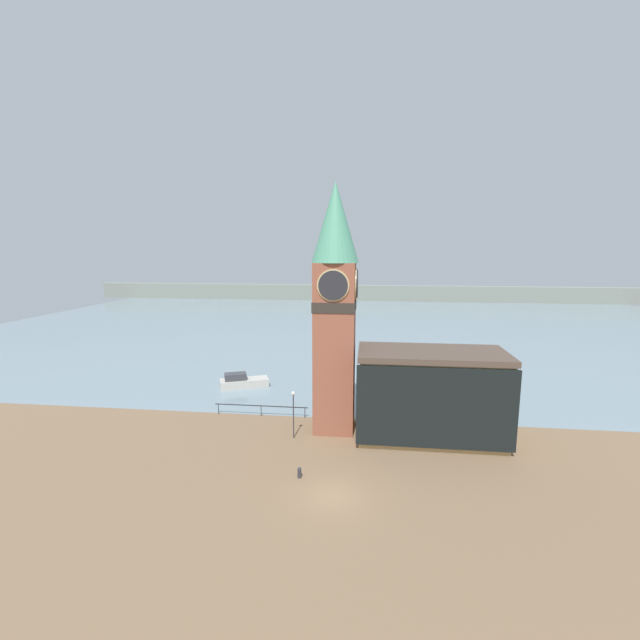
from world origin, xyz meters
TOP-DOWN VIEW (x-y plane):
  - ground_plane at (0.00, 0.00)m, footprint 160.00×160.00m
  - water at (0.00, 73.41)m, footprint 160.00×120.00m
  - far_shoreline at (0.00, 113.41)m, footprint 180.00×3.00m
  - pier_railing at (-8.30, 13.16)m, footprint 9.46×0.08m
  - clock_tower at (-0.77, 10.96)m, footprint 4.13×4.13m
  - pier_building at (7.73, 10.05)m, footprint 12.77×6.35m
  - boat_near at (-12.85, 21.84)m, footprint 6.08×4.07m
  - mooring_bollard_near at (-2.55, 1.99)m, footprint 0.30×0.30m
  - lamp_post at (-4.17, 8.57)m, footprint 0.32×0.32m

SIDE VIEW (x-z plane):
  - water at x=0.00m, z-range 0.00..0.00m
  - ground_plane at x=0.00m, z-range 0.00..0.00m
  - mooring_bollard_near at x=-2.55m, z-range 0.04..0.85m
  - boat_near at x=-12.85m, z-range -0.22..1.55m
  - pier_railing at x=-8.30m, z-range 0.40..1.49m
  - far_shoreline at x=0.00m, z-range 0.00..5.00m
  - lamp_post at x=-4.17m, z-range 0.82..5.09m
  - pier_building at x=7.73m, z-range 0.02..7.87m
  - clock_tower at x=-0.77m, z-range 0.70..22.95m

